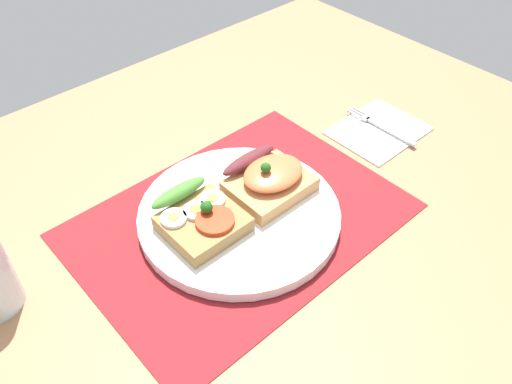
{
  "coord_description": "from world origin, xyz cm",
  "views": [
    {
      "loc": [
        -30.91,
        -37.49,
        50.93
      ],
      "look_at": [
        3.0,
        0.0,
        3.35
      ],
      "focal_mm": 36.63,
      "sensor_mm": 36.0,
      "label": 1
    }
  ],
  "objects_px": {
    "sandwich_egg_tomato": "(200,218)",
    "napkin": "(378,130)",
    "plate": "(239,215)",
    "fork": "(379,125)",
    "sandwich_salmon": "(270,180)"
  },
  "relations": [
    {
      "from": "napkin",
      "to": "sandwich_egg_tomato",
      "type": "bearing_deg",
      "value": 178.09
    },
    {
      "from": "plate",
      "to": "sandwich_salmon",
      "type": "bearing_deg",
      "value": 1.31
    },
    {
      "from": "plate",
      "to": "fork",
      "type": "relative_size",
      "value": 2.03
    },
    {
      "from": "plate",
      "to": "sandwich_egg_tomato",
      "type": "xyz_separation_m",
      "value": [
        -0.05,
        0.01,
        0.02
      ]
    },
    {
      "from": "napkin",
      "to": "fork",
      "type": "distance_m",
      "value": 0.01
    },
    {
      "from": "plate",
      "to": "napkin",
      "type": "xyz_separation_m",
      "value": [
        0.3,
        0.0,
        -0.01
      ]
    },
    {
      "from": "sandwich_egg_tomato",
      "to": "napkin",
      "type": "distance_m",
      "value": 0.35
    },
    {
      "from": "sandwich_egg_tomato",
      "to": "sandwich_salmon",
      "type": "distance_m",
      "value": 0.11
    },
    {
      "from": "sandwich_egg_tomato",
      "to": "napkin",
      "type": "relative_size",
      "value": 0.73
    },
    {
      "from": "sandwich_egg_tomato",
      "to": "napkin",
      "type": "height_order",
      "value": "sandwich_egg_tomato"
    },
    {
      "from": "sandwich_egg_tomato",
      "to": "napkin",
      "type": "xyz_separation_m",
      "value": [
        0.35,
        -0.01,
        -0.03
      ]
    },
    {
      "from": "napkin",
      "to": "fork",
      "type": "height_order",
      "value": "fork"
    },
    {
      "from": "plate",
      "to": "sandwich_egg_tomato",
      "type": "height_order",
      "value": "sandwich_egg_tomato"
    },
    {
      "from": "plate",
      "to": "napkin",
      "type": "relative_size",
      "value": 1.86
    },
    {
      "from": "sandwich_egg_tomato",
      "to": "fork",
      "type": "bearing_deg",
      "value": -1.3
    }
  ]
}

